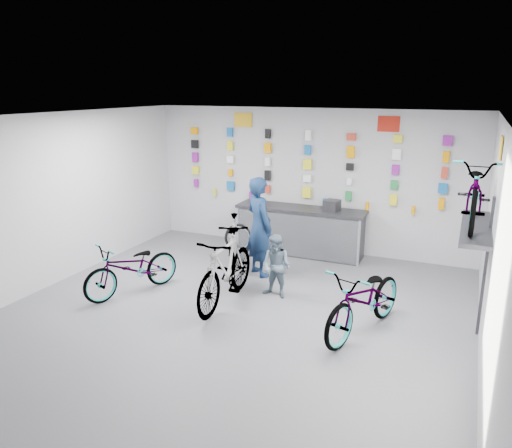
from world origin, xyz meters
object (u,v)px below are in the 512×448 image
at_px(bike_service, 234,247).
at_px(customer, 277,266).
at_px(bike_center, 226,269).
at_px(bike_left, 132,268).
at_px(bike_right, 365,300).
at_px(counter, 300,232).
at_px(clerk, 259,227).

bearing_deg(bike_service, customer, -54.80).
bearing_deg(bike_center, bike_left, -172.45).
bearing_deg(customer, bike_service, 158.90).
bearing_deg(bike_right, counter, 141.64).
bearing_deg(bike_center, bike_service, 108.26).
distance_m(bike_center, customer, 0.87).
bearing_deg(counter, bike_service, -113.77).
bearing_deg(counter, bike_center, -95.68).
bearing_deg(clerk, bike_service, 63.38).
bearing_deg(bike_left, customer, 43.36).
xyz_separation_m(bike_center, bike_service, (-0.44, 1.21, -0.04)).
bearing_deg(bike_center, clerk, 89.21).
relative_size(bike_right, bike_service, 1.05).
bearing_deg(clerk, bike_center, 127.55).
bearing_deg(bike_right, bike_center, -164.87).
bearing_deg(bike_service, clerk, 2.22).
bearing_deg(counter, bike_left, -121.49).
relative_size(counter, bike_right, 1.39).
xyz_separation_m(bike_left, bike_right, (3.90, 0.15, 0.05)).
bearing_deg(bike_service, bike_right, -50.77).
xyz_separation_m(bike_center, bike_right, (2.26, -0.12, -0.09)).
bearing_deg(counter, clerk, -102.15).
distance_m(clerk, customer, 1.15).
height_order(counter, clerk, clerk).
xyz_separation_m(counter, bike_center, (-0.28, -2.87, 0.11)).
bearing_deg(customer, bike_center, -129.28).
bearing_deg(clerk, customer, 165.09).
relative_size(counter, bike_service, 1.47).
relative_size(bike_left, bike_service, 0.96).
bearing_deg(bike_center, counter, 82.52).
xyz_separation_m(bike_left, customer, (2.28, 0.85, 0.08)).
distance_m(bike_service, customer, 1.26).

